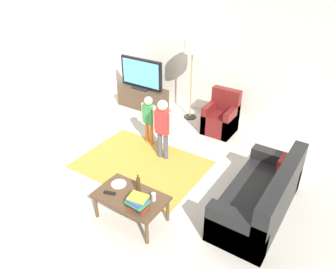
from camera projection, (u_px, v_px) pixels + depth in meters
ground at (148, 184)px, 5.48m from camera, size 7.80×7.80×0.00m
wall_back at (230, 58)px, 6.97m from camera, size 6.00×0.12×2.70m
wall_left at (17, 72)px, 6.21m from camera, size 0.12×6.00×2.70m
area_rug at (141, 164)px, 5.95m from camera, size 2.20×1.60×0.01m
tv_stand at (143, 98)px, 7.87m from camera, size 1.20×0.44×0.50m
tv at (141, 74)px, 7.55m from camera, size 1.10×0.28×0.71m
couch at (263, 199)px, 4.73m from camera, size 0.80×1.80×0.86m
armchair at (221, 118)px, 6.85m from camera, size 0.60×0.60×0.90m
floor_lamp at (192, 50)px, 6.75m from camera, size 0.36×0.36×1.78m
child_near_tv at (149, 116)px, 6.29m from camera, size 0.33×0.16×1.00m
child_center at (163, 124)px, 5.79m from camera, size 0.39×0.19×1.16m
coffee_table at (131, 198)px, 4.61m from camera, size 1.00×0.60×0.42m
book_stack at (138, 202)px, 4.35m from camera, size 0.29×0.25×0.17m
bottle at (138, 185)px, 4.59m from camera, size 0.06×0.06×0.31m
tv_remote at (110, 193)px, 4.63m from camera, size 0.18×0.10×0.02m
soda_can at (154, 197)px, 4.48m from camera, size 0.07×0.07×0.12m
plate at (119, 184)px, 4.80m from camera, size 0.22×0.22×0.02m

